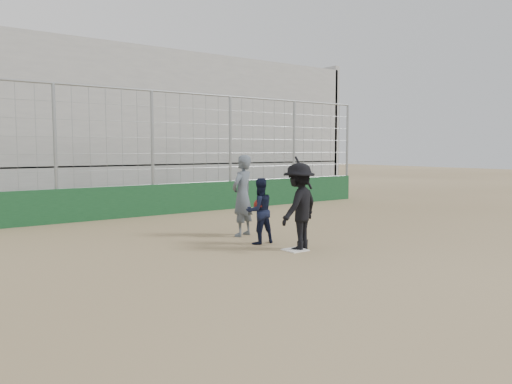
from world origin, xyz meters
TOP-DOWN VIEW (x-y plane):
  - ground at (0.00, 0.00)m, footprint 90.00×90.00m
  - home_plate at (0.00, 0.00)m, footprint 0.44×0.44m
  - backstop at (0.00, 7.00)m, footprint 18.10×0.25m
  - bleachers at (0.00, 11.95)m, footprint 20.25×6.70m
  - batter_at_plate at (0.14, 0.04)m, footprint 1.37×1.07m
  - catcher_crouched at (-0.16, 1.04)m, footprint 0.73×0.57m
  - umpire at (0.12, 2.13)m, footprint 0.86×0.73m

SIDE VIEW (x-z plane):
  - ground at x=0.00m, z-range 0.00..0.00m
  - home_plate at x=0.00m, z-range 0.00..0.02m
  - catcher_crouched at x=-0.16m, z-range 0.00..1.02m
  - umpire at x=0.12m, z-range 0.00..1.80m
  - batter_at_plate at x=0.14m, z-range -0.07..1.93m
  - backstop at x=0.00m, z-range -1.06..2.98m
  - bleachers at x=0.00m, z-range -0.57..6.41m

